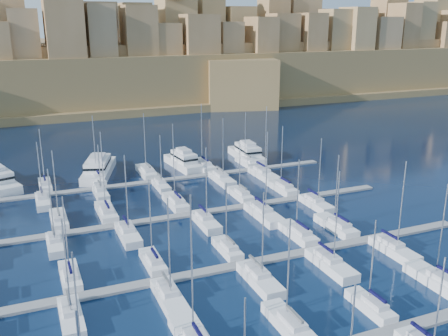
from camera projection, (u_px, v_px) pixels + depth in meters
name	position (u px, v px, depth m)	size (l,w,h in m)	color
ground	(206.00, 236.00, 84.78)	(600.00, 600.00, 0.00)	black
pontoon_mid_near	(235.00, 266.00, 74.11)	(84.00, 2.00, 0.40)	slate
pontoon_mid_far	(188.00, 215.00, 93.57)	(84.00, 2.00, 0.40)	slate
pontoon_far	(157.00, 181.00, 113.03)	(84.00, 2.00, 0.40)	slate
sailboat_3	(289.00, 324.00, 59.14)	(2.71, 9.04, 14.30)	white
sailboat_4	(371.00, 306.00, 62.83)	(2.33, 7.75, 12.49)	white
sailboat_5	(439.00, 281.00, 68.65)	(3.14, 10.47, 15.00)	white
sailboat_13	(70.00, 276.00, 70.02)	(2.56, 8.54, 12.79)	white
sailboat_14	(153.00, 262.00, 74.21)	(2.43, 8.09, 13.79)	white
sailboat_15	(227.00, 249.00, 78.54)	(2.36, 7.85, 11.86)	white
sailboat_16	(298.00, 233.00, 84.13)	(2.85, 9.49, 13.81)	white
sailboat_17	(336.00, 226.00, 87.16)	(2.94, 9.80, 13.74)	white
sailboat_19	(71.00, 317.00, 60.46)	(2.60, 8.68, 14.09)	white
sailboat_20	(170.00, 297.00, 64.71)	(2.80, 9.35, 14.95)	white
sailboat_21	(260.00, 279.00, 69.30)	(2.94, 9.79, 14.01)	white
sailboat_22	(331.00, 264.00, 73.49)	(3.00, 10.01, 15.54)	white
sailboat_23	(394.00, 249.00, 78.20)	(2.81, 9.37, 15.53)	white
sailboat_25	(59.00, 220.00, 89.88)	(2.73, 9.10, 13.78)	white
sailboat_26	(106.00, 212.00, 93.33)	(2.94, 9.80, 16.27)	white
sailboat_27	(176.00, 202.00, 98.36)	(2.95, 9.84, 16.70)	white
sailboat_28	(241.00, 195.00, 102.81)	(2.52, 8.41, 12.02)	white
sailboat_29	(282.00, 187.00, 107.07)	(2.90, 9.66, 14.33)	white
sailboat_31	(55.00, 244.00, 80.09)	(2.47, 8.23, 13.81)	white
sailboat_32	(128.00, 234.00, 83.84)	(2.85, 9.51, 14.92)	white
sailboat_33	(206.00, 221.00, 89.07)	(2.80, 9.32, 14.78)	white
sailboat_34	(264.00, 214.00, 92.46)	(3.31, 11.03, 16.77)	white
sailboat_35	(316.00, 204.00, 97.70)	(2.75, 9.17, 14.28)	white
sailboat_37	(45.00, 185.00, 108.68)	(2.53, 8.42, 13.40)	white
sailboat_38	(97.00, 178.00, 113.15)	(2.75, 9.17, 15.37)	white
sailboat_39	(147.00, 172.00, 117.97)	(3.12, 10.40, 14.98)	white
sailboat_40	(203.00, 165.00, 123.27)	(3.16, 10.54, 16.27)	white
sailboat_41	(246.00, 162.00, 126.34)	(2.44, 8.12, 13.60)	white
sailboat_43	(43.00, 201.00, 99.09)	(2.63, 8.78, 13.24)	white
sailboat_44	(101.00, 193.00, 103.64)	(2.42, 8.05, 11.52)	white
sailboat_45	(161.00, 185.00, 108.53)	(2.34, 7.81, 12.31)	white
sailboat_46	(222.00, 179.00, 112.79)	(2.95, 9.84, 15.13)	white
sailboat_47	(264.00, 174.00, 116.14)	(3.25, 10.85, 17.08)	white
motor_yacht_b	(98.00, 168.00, 117.74)	(11.20, 19.50, 5.25)	white
motor_yacht_c	(183.00, 161.00, 123.50)	(5.87, 14.93, 5.25)	white
motor_yacht_d	(247.00, 153.00, 130.59)	(5.59, 16.08, 5.25)	white
fortified_city	(80.00, 69.00, 217.82)	(460.00, 108.95, 59.52)	brown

